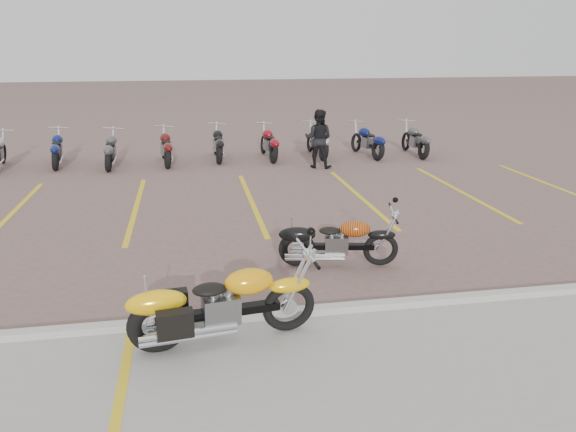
% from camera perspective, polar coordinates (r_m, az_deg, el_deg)
% --- Properties ---
extents(ground, '(100.00, 100.00, 0.00)m').
position_cam_1_polar(ground, '(9.77, -1.00, -4.81)').
color(ground, '#735752').
rests_on(ground, ground).
extents(concrete_apron, '(60.00, 5.00, 0.01)m').
position_cam_1_polar(concrete_apron, '(5.94, 6.51, -21.00)').
color(concrete_apron, '#9E9B93').
rests_on(concrete_apron, ground).
extents(curb, '(60.00, 0.18, 0.12)m').
position_cam_1_polar(curb, '(7.96, 1.35, -9.74)').
color(curb, '#ADAAA3').
rests_on(curb, ground).
extents(parking_stripes, '(38.00, 5.50, 0.01)m').
position_cam_1_polar(parking_stripes, '(13.53, -3.72, 1.48)').
color(parking_stripes, gold).
rests_on(parking_stripes, ground).
extents(yellow_cruiser, '(2.40, 0.49, 0.99)m').
position_cam_1_polar(yellow_cruiser, '(7.19, -6.98, -9.14)').
color(yellow_cruiser, black).
rests_on(yellow_cruiser, ground).
extents(flame_cruiser, '(2.02, 0.51, 0.84)m').
position_cam_1_polar(flame_cruiser, '(9.54, 4.85, -2.76)').
color(flame_cruiser, black).
rests_on(flame_cruiser, ground).
extents(person_b, '(1.06, 0.97, 1.76)m').
position_cam_1_polar(person_b, '(17.12, 3.11, 7.84)').
color(person_b, black).
rests_on(person_b, ground).
extents(bg_bike_row, '(17.28, 2.04, 1.10)m').
position_cam_1_polar(bg_bike_row, '(18.22, -12.45, 6.98)').
color(bg_bike_row, black).
rests_on(bg_bike_row, ground).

